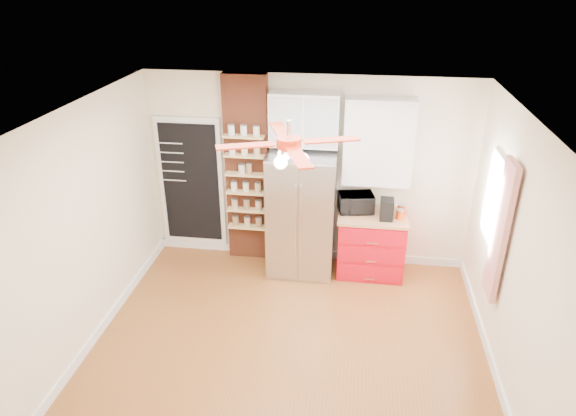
# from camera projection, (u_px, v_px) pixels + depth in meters

# --- Properties ---
(floor) EXTENTS (4.50, 4.50, 0.00)m
(floor) POSITION_uv_depth(u_px,v_px,m) (289.00, 344.00, 5.93)
(floor) COLOR brown
(floor) RESTS_ON ground
(ceiling) EXTENTS (4.50, 4.50, 0.00)m
(ceiling) POSITION_uv_depth(u_px,v_px,m) (289.00, 115.00, 4.76)
(ceiling) COLOR white
(ceiling) RESTS_ON wall_back
(wall_back) EXTENTS (4.50, 0.02, 2.70)m
(wall_back) POSITION_uv_depth(u_px,v_px,m) (309.00, 172.00, 7.13)
(wall_back) COLOR beige
(wall_back) RESTS_ON floor
(wall_front) EXTENTS (4.50, 0.02, 2.70)m
(wall_front) POSITION_uv_depth(u_px,v_px,m) (249.00, 382.00, 3.56)
(wall_front) COLOR beige
(wall_front) RESTS_ON floor
(wall_left) EXTENTS (0.02, 4.00, 2.70)m
(wall_left) POSITION_uv_depth(u_px,v_px,m) (86.00, 228.00, 5.63)
(wall_left) COLOR beige
(wall_left) RESTS_ON floor
(wall_right) EXTENTS (0.02, 4.00, 2.70)m
(wall_right) POSITION_uv_depth(u_px,v_px,m) (514.00, 257.00, 5.06)
(wall_right) COLOR beige
(wall_right) RESTS_ON floor
(chalkboard) EXTENTS (0.95, 0.05, 1.95)m
(chalkboard) POSITION_uv_depth(u_px,v_px,m) (191.00, 183.00, 7.42)
(chalkboard) COLOR white
(chalkboard) RESTS_ON wall_back
(brick_pillar) EXTENTS (0.60, 0.16, 2.70)m
(brick_pillar) POSITION_uv_depth(u_px,v_px,m) (248.00, 171.00, 7.17)
(brick_pillar) COLOR brown
(brick_pillar) RESTS_ON floor
(fridge) EXTENTS (0.90, 0.70, 1.75)m
(fridge) POSITION_uv_depth(u_px,v_px,m) (302.00, 214.00, 7.01)
(fridge) COLOR #BCBBC1
(fridge) RESTS_ON floor
(upper_glass_cabinet) EXTENTS (0.90, 0.35, 0.70)m
(upper_glass_cabinet) POSITION_uv_depth(u_px,v_px,m) (304.00, 119.00, 6.64)
(upper_glass_cabinet) COLOR white
(upper_glass_cabinet) RESTS_ON wall_back
(red_cabinet) EXTENTS (0.94, 0.64, 0.90)m
(red_cabinet) POSITION_uv_depth(u_px,v_px,m) (371.00, 244.00, 7.12)
(red_cabinet) COLOR red
(red_cabinet) RESTS_ON floor
(upper_shelf_unit) EXTENTS (0.90, 0.30, 1.15)m
(upper_shelf_unit) POSITION_uv_depth(u_px,v_px,m) (379.00, 142.00, 6.66)
(upper_shelf_unit) COLOR white
(upper_shelf_unit) RESTS_ON wall_back
(window) EXTENTS (0.04, 0.75, 1.05)m
(window) POSITION_uv_depth(u_px,v_px,m) (495.00, 201.00, 5.78)
(window) COLOR white
(window) RESTS_ON wall_right
(curtain) EXTENTS (0.06, 0.40, 1.55)m
(curtain) POSITION_uv_depth(u_px,v_px,m) (500.00, 231.00, 5.34)
(curtain) COLOR red
(curtain) RESTS_ON wall_right
(ceiling_fan) EXTENTS (1.40, 1.40, 0.44)m
(ceiling_fan) POSITION_uv_depth(u_px,v_px,m) (289.00, 143.00, 4.88)
(ceiling_fan) COLOR silver
(ceiling_fan) RESTS_ON ceiling
(toaster_oven) EXTENTS (0.52, 0.40, 0.26)m
(toaster_oven) POSITION_uv_depth(u_px,v_px,m) (356.00, 203.00, 6.98)
(toaster_oven) COLOR black
(toaster_oven) RESTS_ON red_cabinet
(coffee_maker) EXTENTS (0.18, 0.22, 0.28)m
(coffee_maker) POSITION_uv_depth(u_px,v_px,m) (387.00, 209.00, 6.77)
(coffee_maker) COLOR black
(coffee_maker) RESTS_ON red_cabinet
(canister_left) EXTENTS (0.11, 0.11, 0.12)m
(canister_left) POSITION_uv_depth(u_px,v_px,m) (400.00, 215.00, 6.80)
(canister_left) COLOR #C9390B
(canister_left) RESTS_ON red_cabinet
(canister_right) EXTENTS (0.11, 0.11, 0.14)m
(canister_right) POSITION_uv_depth(u_px,v_px,m) (401.00, 210.00, 6.92)
(canister_right) COLOR #AC1C09
(canister_right) RESTS_ON red_cabinet
(pantry_jar_oats) EXTENTS (0.12, 0.12, 0.12)m
(pantry_jar_oats) POSITION_uv_depth(u_px,v_px,m) (242.00, 169.00, 7.01)
(pantry_jar_oats) COLOR beige
(pantry_jar_oats) RESTS_ON brick_pillar
(pantry_jar_beans) EXTENTS (0.10, 0.10, 0.14)m
(pantry_jar_beans) POSITION_uv_depth(u_px,v_px,m) (249.00, 169.00, 6.98)
(pantry_jar_beans) COLOR #9A734E
(pantry_jar_beans) RESTS_ON brick_pillar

